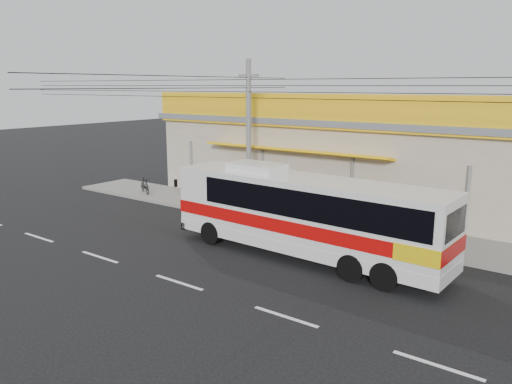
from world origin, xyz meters
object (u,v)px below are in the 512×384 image
coach_bus (308,212)px  motorbike_red (230,198)px  utility_pole (249,88)px  motorbike_dark (145,185)px

coach_bus → motorbike_red: bearing=152.7°
coach_bus → utility_pole: (-5.32, 3.53, 4.24)m
motorbike_red → motorbike_dark: (-5.86, -0.32, -0.01)m
motorbike_dark → utility_pole: 9.07m
motorbike_red → motorbike_dark: bearing=102.3°
coach_bus → utility_pole: 7.66m
utility_pole → coach_bus: bearing=-33.6°
coach_bus → utility_pole: size_ratio=0.31×
motorbike_red → motorbike_dark: 5.87m
motorbike_dark → motorbike_red: bearing=-61.3°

